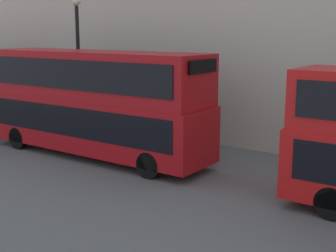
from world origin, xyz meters
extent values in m
cylinder|color=black|center=(0.48, 8.79, 0.50)|extent=(0.30, 1.00, 1.00)
cube|color=#A80F14|center=(1.60, 19.22, 1.44)|extent=(2.55, 10.82, 2.17)
cube|color=#A80F14|center=(1.60, 19.22, 3.51)|extent=(2.50, 10.60, 1.98)
cube|color=black|center=(1.60, 19.22, 1.70)|extent=(2.59, 9.95, 1.22)
cube|color=black|center=(1.60, 19.22, 3.61)|extent=(2.59, 9.95, 1.19)
cube|color=black|center=(1.60, 13.84, 1.87)|extent=(2.17, 0.06, 1.09)
cube|color=black|center=(1.60, 13.84, 4.11)|extent=(1.78, 0.06, 0.48)
cylinder|color=black|center=(0.48, 15.41, 0.50)|extent=(0.30, 1.00, 1.00)
cylinder|color=black|center=(2.73, 15.41, 0.50)|extent=(0.30, 1.00, 1.00)
cylinder|color=black|center=(0.48, 23.03, 0.50)|extent=(0.30, 1.00, 1.00)
cylinder|color=black|center=(2.73, 23.03, 0.50)|extent=(0.30, 1.00, 1.00)
cylinder|color=black|center=(2.73, 27.49, 0.50)|extent=(0.30, 1.00, 1.00)
cylinder|color=black|center=(3.69, 22.26, 3.25)|extent=(0.18, 0.18, 6.50)
sphere|color=beige|center=(3.69, 22.26, 6.72)|extent=(0.44, 0.44, 0.44)
cylinder|color=#26262D|center=(3.98, 19.39, 0.78)|extent=(0.36, 0.36, 1.56)
sphere|color=tan|center=(3.98, 19.39, 1.67)|extent=(0.22, 0.22, 0.22)
camera|label=1|loc=(-12.55, 5.25, 5.33)|focal=50.00mm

